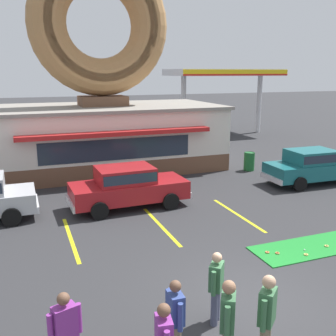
{
  "coord_description": "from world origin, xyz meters",
  "views": [
    {
      "loc": [
        -4.57,
        -6.76,
        5.08
      ],
      "look_at": [
        -0.08,
        5.0,
        2.0
      ],
      "focal_mm": 42.0,
      "sensor_mm": 36.0,
      "label": 1
    }
  ],
  "objects": [
    {
      "name": "parking_stripe_mid_left",
      "position": [
        -0.35,
        5.0,
        0.0
      ],
      "size": [
        0.12,
        3.6,
        0.01
      ],
      "primitive_type": "cube",
      "color": "yellow",
      "rests_on": "ground"
    },
    {
      "name": "mini_donut_mid_left",
      "position": [
        3.7,
        1.64,
        0.05
      ],
      "size": [
        0.13,
        0.13,
        0.04
      ],
      "primitive_type": "torus",
      "color": "#E5C666",
      "rests_on": "putting_mat"
    },
    {
      "name": "putting_mat",
      "position": [
        3.15,
        1.79,
        0.01
      ],
      "size": [
        3.42,
        1.36,
        0.03
      ],
      "primitive_type": "cube",
      "color": "#1E842D",
      "rests_on": "ground"
    },
    {
      "name": "gas_station_canopy",
      "position": [
        11.25,
        22.04,
        4.86
      ],
      "size": [
        9.0,
        4.46,
        5.3
      ],
      "color": "silver",
      "rests_on": "ground"
    },
    {
      "name": "pedestrian_blue_sweater_man",
      "position": [
        -4.13,
        -0.85,
        0.89
      ],
      "size": [
        0.57,
        0.34,
        1.61
      ],
      "color": "#232328",
      "rests_on": "ground"
    },
    {
      "name": "car_red",
      "position": [
        -0.87,
        7.26,
        0.87
      ],
      "size": [
        4.6,
        2.07,
        1.6
      ],
      "color": "maroon",
      "rests_on": "ground"
    },
    {
      "name": "ground_plane",
      "position": [
        0.0,
        0.0,
        0.0
      ],
      "size": [
        160.0,
        160.0,
        0.0
      ],
      "primitive_type": "plane",
      "color": "#2D2D30"
    },
    {
      "name": "pedestrian_hooded_kid",
      "position": [
        -1.55,
        -1.69,
        0.98
      ],
      "size": [
        0.41,
        0.52,
        1.75
      ],
      "color": "#7F7056",
      "rests_on": "ground"
    },
    {
      "name": "pedestrian_crossing_woman",
      "position": [
        -0.85,
        -1.8,
        0.99
      ],
      "size": [
        0.47,
        0.43,
        1.76
      ],
      "color": "#7F7056",
      "rests_on": "ground"
    },
    {
      "name": "mini_donut_near_right",
      "position": [
        2.74,
        1.4,
        0.05
      ],
      "size": [
        0.13,
        0.13,
        0.04
      ],
      "primitive_type": "torus",
      "color": "#E5C666",
      "rests_on": "putting_mat"
    },
    {
      "name": "mini_donut_near_left",
      "position": [
        1.8,
        1.91,
        0.05
      ],
      "size": [
        0.13,
        0.13,
        0.04
      ],
      "primitive_type": "torus",
      "color": "#D17F47",
      "rests_on": "putting_mat"
    },
    {
      "name": "golf_ball",
      "position": [
        2.9,
        1.65,
        0.05
      ],
      "size": [
        0.04,
        0.04,
        0.04
      ],
      "primitive_type": "sphere",
      "color": "white",
      "rests_on": "putting_mat"
    },
    {
      "name": "trash_bin",
      "position": [
        6.67,
        10.62,
        0.5
      ],
      "size": [
        0.57,
        0.57,
        0.97
      ],
      "color": "#1E662D",
      "rests_on": "ground"
    },
    {
      "name": "parking_stripe_left",
      "position": [
        -3.35,
        5.0,
        0.0
      ],
      "size": [
        0.12,
        3.6,
        0.01
      ],
      "primitive_type": "cube",
      "color": "yellow",
      "rests_on": "ground"
    },
    {
      "name": "parking_stripe_centre",
      "position": [
        2.65,
        5.0,
        0.0
      ],
      "size": [
        0.12,
        3.6,
        0.01
      ],
      "primitive_type": "cube",
      "color": "yellow",
      "rests_on": "ground"
    },
    {
      "name": "pedestrian_leather_jacket_man",
      "position": [
        -1.08,
        -0.38,
        0.86
      ],
      "size": [
        0.43,
        0.48,
        1.57
      ],
      "color": "#474C66",
      "rests_on": "ground"
    },
    {
      "name": "pedestrian_beanie_man",
      "position": [
        -2.27,
        -1.11,
        0.87
      ],
      "size": [
        0.25,
        0.6,
        1.59
      ],
      "color": "#7F7056",
      "rests_on": "ground"
    },
    {
      "name": "mini_donut_mid_centre",
      "position": [
        2.04,
        1.77,
        0.05
      ],
      "size": [
        0.13,
        0.13,
        0.04
      ],
      "primitive_type": "torus",
      "color": "#D17F47",
      "rests_on": "putting_mat"
    },
    {
      "name": "donut_shop_building",
      "position": [
        -0.32,
        13.94,
        3.74
      ],
      "size": [
        12.3,
        6.75,
        10.96
      ],
      "color": "brown",
      "rests_on": "ground"
    },
    {
      "name": "car_teal",
      "position": [
        8.04,
        7.42,
        0.87
      ],
      "size": [
        4.62,
        2.1,
        1.6
      ],
      "color": "#196066",
      "rests_on": "ground"
    }
  ]
}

